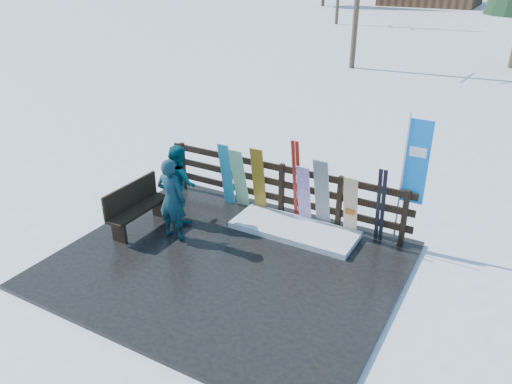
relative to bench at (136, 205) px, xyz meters
The scene contains 16 objects.
ground 2.36m from the bench, ahead, with size 700.00×700.00×0.00m, color white.
deck 2.35m from the bench, ahead, with size 6.00×5.00×0.08m, color black.
fence 3.04m from the bench, 41.42° to the left, with size 5.60×0.10×1.15m.
snow_patch 3.24m from the bench, 26.05° to the left, with size 2.53×1.00×0.12m, color white.
bench is the anchor object (origin of this frame).
snowboard_0 2.08m from the bench, 59.90° to the left, with size 0.27×0.03×1.48m, color #259AC2.
snowboard_1 2.26m from the bench, 52.70° to the left, with size 0.32×0.03×1.45m, color white.
snowboard_2 2.58m from the bench, 44.16° to the left, with size 0.29×0.03×1.53m, color #FFB216.
snowboard_3 3.41m from the bench, 31.71° to the left, with size 0.27×0.03×1.36m, color white.
snowboard_4 3.74m from the bench, 28.60° to the left, with size 0.30×0.03×1.61m, color black.
snowboard_5 4.28m from the bench, 24.74° to the left, with size 0.28×0.03×1.34m, color white.
ski_pair_a 3.29m from the bench, 34.67° to the left, with size 0.16×0.33×1.83m.
ski_pair_b 4.82m from the bench, 22.69° to the left, with size 0.17×0.22×1.57m.
rental_flag 5.42m from the bench, 22.82° to the left, with size 0.45×0.04×2.60m.
person_front 0.94m from the bench, ahead, with size 0.61×0.40×1.66m, color #164746.
person_back 0.98m from the bench, 56.56° to the left, with size 0.79×0.62×1.63m, color #064D54.
Camera 1 is at (4.23, -6.41, 5.17)m, focal length 35.00 mm.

